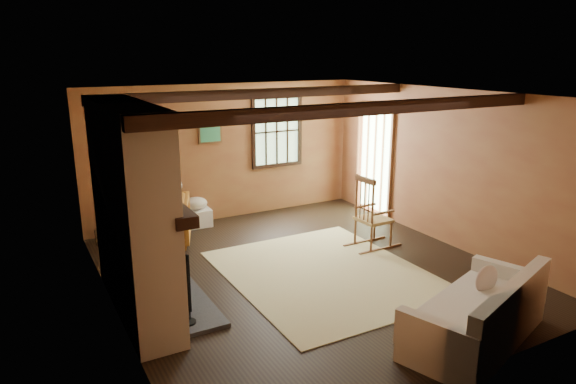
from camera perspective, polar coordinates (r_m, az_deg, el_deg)
ground at (r=7.15m, az=1.89°, el=-8.76°), size 5.50×5.50×0.00m
room_envelope at (r=6.98m, az=2.49°, el=4.73°), size 5.02×5.52×2.44m
fireplace at (r=5.99m, az=-16.66°, el=-2.93°), size 1.02×2.30×2.40m
rug at (r=7.09m, az=4.13°, el=-8.98°), size 2.50×3.00×0.01m
rocking_chair at (r=7.94m, az=9.26°, el=-2.77°), size 0.83×0.48×1.13m
sofa at (r=5.79m, az=20.60°, el=-12.93°), size 2.02×1.37×0.75m
firewood_pile at (r=8.59m, az=-18.32°, el=-4.44°), size 0.70×0.13×0.25m
laundry_basket at (r=9.01m, az=-10.22°, el=-2.82°), size 0.51×0.40×0.30m
basket_pillow at (r=8.94m, az=-10.29°, el=-1.26°), size 0.51×0.45×0.21m
armchair at (r=8.20m, az=-13.83°, el=-3.15°), size 1.07×1.06×0.77m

